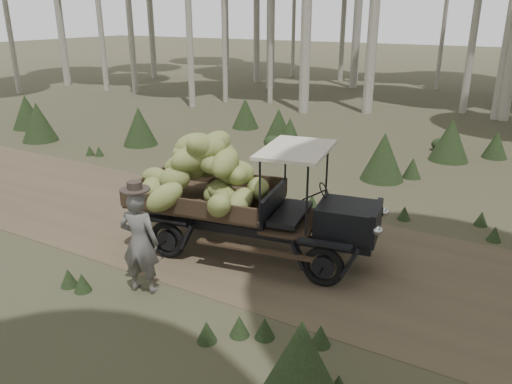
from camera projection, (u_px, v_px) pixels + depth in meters
ground at (179, 223)px, 10.07m from camera, size 120.00×120.00×0.00m
dirt_track at (179, 223)px, 10.07m from camera, size 70.00×4.00×0.01m
banana_truck at (224, 181)px, 8.54m from camera, size 4.66×2.49×2.22m
farmer at (140, 241)px, 7.37m from camera, size 0.68×0.53×1.76m
undergrowth at (118, 233)px, 8.33m from camera, size 23.16×22.02×1.30m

